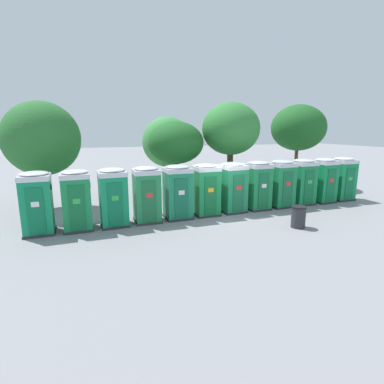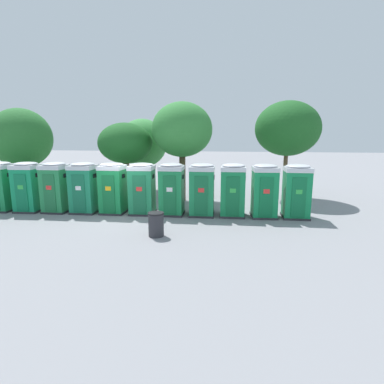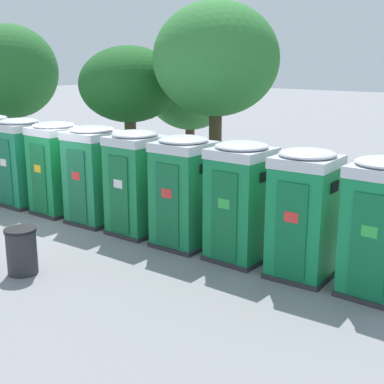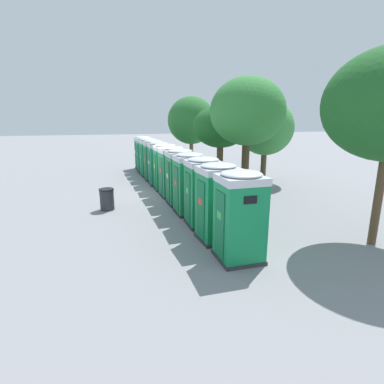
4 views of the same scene
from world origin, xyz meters
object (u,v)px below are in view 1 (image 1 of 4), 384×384
portapotty_7 (258,185)px  street_tree_3 (42,139)px  portapotty_5 (206,189)px  portapotty_6 (233,187)px  trash_can (298,217)px  street_tree_4 (176,143)px  portapotty_11 (342,178)px  street_tree_0 (298,128)px  portapotty_0 (37,203)px  portapotty_9 (302,181)px  portapotty_3 (147,194)px  portapotty_8 (281,183)px  street_tree_1 (167,142)px  street_tree_2 (231,129)px  portapotty_4 (178,192)px  portapotty_2 (113,197)px  portapotty_10 (323,180)px  portapotty_1 (77,200)px

portapotty_7 → street_tree_3: size_ratio=0.46×
portapotty_5 → portapotty_6: 1.48m
portapotty_7 → trash_can: portapotty_7 is taller
street_tree_4 → portapotty_5: bearing=-80.8°
portapotty_7 → portapotty_11: 5.91m
street_tree_0 → street_tree_4: bearing=-170.9°
portapotty_0 → portapotty_9: 13.30m
portapotty_3 → street_tree_4: size_ratio=0.55×
portapotty_5 → portapotty_8: bearing=2.3°
portapotty_6 → street_tree_0: (7.54, 4.86, 2.95)m
trash_can → portapotty_8: bearing=67.0°
street_tree_1 → street_tree_2: (3.24, -2.79, 0.84)m
portapotty_6 → street_tree_3: size_ratio=0.46×
portapotty_5 → trash_can: size_ratio=2.71×
portapotty_5 → street_tree_1: 6.50m
portapotty_3 → street_tree_4: (2.40, 3.58, 2.08)m
portapotty_4 → street_tree_0: (10.49, 5.03, 2.95)m
portapotty_5 → street_tree_2: 5.30m
portapotty_9 → street_tree_3: bearing=166.2°
portapotty_2 → street_tree_3: bearing=128.5°
portapotty_3 → street_tree_3: street_tree_3 is taller
portapotty_3 → portapotty_9: (8.85, 0.47, -0.00)m
portapotty_6 → trash_can: (1.54, -3.20, -0.81)m
trash_can → portapotty_10: bearing=38.2°
portapotty_2 → street_tree_2: size_ratio=0.44×
portapotty_10 → trash_can: portapotty_10 is taller
portapotty_3 → street_tree_3: 6.35m
portapotty_11 → street_tree_2: size_ratio=0.44×
portapotty_8 → portapotty_9: 1.48m
portapotty_0 → portapotty_4: bearing=2.5°
portapotty_3 → street_tree_2: street_tree_2 is taller
portapotty_2 → portapotty_6: 5.91m
portapotty_7 → street_tree_3: 11.24m
street_tree_0 → portapotty_9: bearing=-123.8°
portapotty_5 → portapotty_9: bearing=2.8°
portapotty_1 → street_tree_3: bearing=112.0°
portapotty_7 → street_tree_1: (-3.28, 6.02, 2.03)m
portapotty_9 → street_tree_2: size_ratio=0.44×
portapotty_5 → street_tree_1: street_tree_1 is taller
portapotty_6 → portapotty_7: same height
portapotty_10 → street_tree_3: (-14.87, 3.26, 2.39)m
portapotty_10 → street_tree_3: street_tree_3 is taller
portapotty_8 → street_tree_4: bearing=147.2°
street_tree_2 → street_tree_3: size_ratio=1.04×
portapotty_3 → street_tree_0: (11.97, 5.12, 2.95)m
portapotty_9 → street_tree_4: 7.46m
portapotty_1 → portapotty_9: 11.82m
portapotty_1 → portapotty_2: size_ratio=1.00×
portapotty_0 → street_tree_1: street_tree_1 is taller
portapotty_0 → portapotty_8: same height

